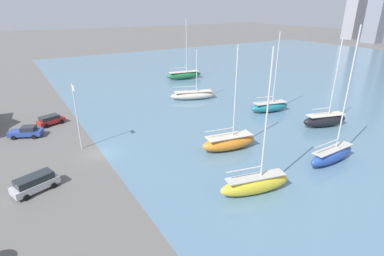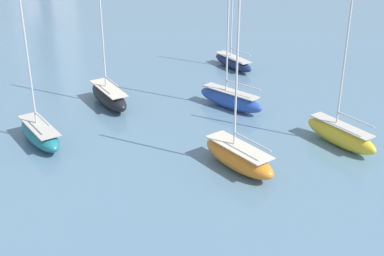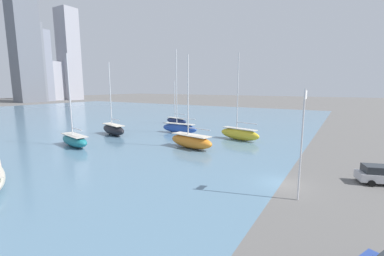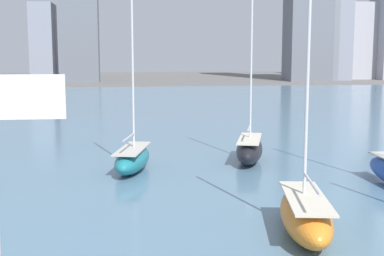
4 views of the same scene
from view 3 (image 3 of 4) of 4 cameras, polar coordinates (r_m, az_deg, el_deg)
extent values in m
plane|color=#605E5B|center=(27.75, 19.24, -11.61)|extent=(500.00, 500.00, 0.00)
cylinder|color=silver|center=(23.14, 23.12, -3.75)|extent=(0.14, 0.14, 9.45)
cube|color=white|center=(23.24, 24.00, 6.77)|extent=(1.10, 0.03, 0.70)
cube|color=slate|center=(191.85, -33.20, 15.72)|extent=(14.18, 11.26, 72.54)
cube|color=#8E939E|center=(195.49, -32.69, 8.26)|extent=(11.59, 15.88, 22.74)
cube|color=slate|center=(193.90, -32.39, 12.22)|extent=(14.16, 10.35, 49.25)
cube|color=gray|center=(199.70, -30.73, 11.74)|extent=(10.71, 11.75, 45.88)
cube|color=slate|center=(202.00, -30.73, 8.79)|extent=(13.74, 7.87, 25.46)
cube|color=#A8A8B2|center=(208.81, -28.20, 9.17)|extent=(14.69, 8.45, 26.97)
cube|color=#9E9EA8|center=(213.09, -25.70, 14.38)|extent=(11.06, 13.15, 64.43)
ellipsoid|color=orange|center=(40.47, -0.22, -2.99)|extent=(3.86, 8.44, 2.15)
cube|color=beige|center=(40.27, -0.22, -1.56)|extent=(3.17, 6.92, 0.10)
cube|color=#2D2D33|center=(40.60, -0.22, -3.80)|extent=(0.41, 1.47, 0.97)
cylinder|color=silver|center=(39.99, -0.89, 7.29)|extent=(0.18, 0.18, 12.27)
cylinder|color=silver|center=(39.06, 1.51, -0.19)|extent=(0.90, 4.32, 0.14)
ellipsoid|color=#284CA8|center=(53.50, -2.83, -0.08)|extent=(1.92, 8.25, 2.02)
cube|color=#BCB7AD|center=(53.35, -2.83, 0.94)|extent=(1.58, 6.77, 0.10)
cube|color=#2D2D33|center=(53.59, -2.82, -0.66)|extent=(0.19, 1.48, 0.91)
cylinder|color=silver|center=(53.14, -3.47, 9.05)|extent=(0.18, 0.18, 14.96)
cylinder|color=silver|center=(52.35, -1.37, 2.07)|extent=(0.23, 4.44, 0.14)
ellipsoid|color=#19234C|center=(67.01, -3.53, 1.60)|extent=(3.63, 7.69, 1.58)
cube|color=#BCB7AD|center=(66.92, -3.53, 2.23)|extent=(2.98, 6.31, 0.10)
cube|color=#2D2D33|center=(67.07, -3.52, 1.23)|extent=(0.50, 1.34, 0.71)
cylinder|color=silver|center=(66.94, -3.89, 6.38)|extent=(0.18, 0.18, 9.58)
cylinder|color=silver|center=(65.67, -2.70, 3.11)|extent=(1.20, 3.99, 0.14)
ellipsoid|color=#1E757F|center=(45.80, -24.66, -2.56)|extent=(4.03, 8.18, 1.91)
cube|color=#BCB7AD|center=(45.63, -24.73, -1.45)|extent=(3.31, 6.71, 0.10)
cube|color=#2D2D33|center=(45.90, -24.61, -3.20)|extent=(0.47, 1.41, 0.86)
cylinder|color=silver|center=(45.54, -25.55, 6.68)|extent=(0.18, 0.18, 12.84)
cylinder|color=silver|center=(44.29, -24.23, -0.20)|extent=(0.97, 3.65, 0.14)
ellipsoid|color=black|center=(53.85, -17.07, -0.35)|extent=(4.43, 8.29, 2.13)
cube|color=beige|center=(53.70, -17.12, 0.71)|extent=(3.63, 6.80, 0.10)
cube|color=#2D2D33|center=(53.95, -17.04, -0.97)|extent=(0.56, 1.42, 0.96)
cylinder|color=silver|center=(53.73, -17.71, 7.30)|extent=(0.18, 0.18, 12.23)
cylinder|color=silver|center=(52.60, -16.68, 1.83)|extent=(1.08, 3.22, 0.14)
ellipsoid|color=yellow|center=(47.43, 10.49, -1.35)|extent=(3.54, 8.29, 2.13)
cube|color=#BCB7AD|center=(47.26, 10.52, -0.14)|extent=(2.90, 6.80, 0.10)
cube|color=#2D2D33|center=(47.54, 10.47, -2.04)|extent=(0.49, 1.46, 0.96)
cylinder|color=silver|center=(47.00, 10.14, 8.07)|extent=(0.18, 0.18, 13.37)
cylinder|color=silver|center=(46.31, 12.05, 1.06)|extent=(1.07, 4.04, 0.14)
cube|color=#B7B7BC|center=(32.19, 36.89, -8.74)|extent=(3.36, 5.13, 0.80)
cylinder|color=black|center=(30.85, 35.04, -10.05)|extent=(0.46, 0.70, 0.64)
cylinder|color=black|center=(32.57, 33.72, -8.98)|extent=(0.46, 0.70, 0.64)
camera|label=1|loc=(64.25, 35.76, 15.83)|focal=28.00mm
camera|label=2|loc=(13.78, 126.41, 69.06)|focal=50.00mm
camera|label=4|loc=(25.16, 44.31, 6.68)|focal=50.00mm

